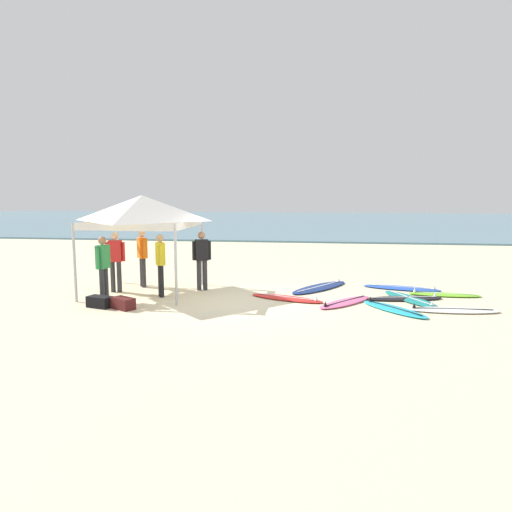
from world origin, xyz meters
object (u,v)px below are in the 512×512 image
Objects in this scene: person_yellow at (160,261)px; gear_bag_near_tent at (100,302)px; person_black at (202,257)px; surfboard_teal at (410,299)px; person_green at (103,264)px; surfboard_navy at (320,287)px; canopy_tent at (142,208)px; surfboard_black at (404,298)px; gear_bag_by_pole at (123,303)px; person_orange at (142,254)px; surfboard_pink at (345,302)px; person_red at (115,258)px; surfboard_blue at (402,288)px; surfboard_red at (287,298)px; surfboard_cyan at (394,309)px; surfboard_white at (452,310)px; surfboard_lime at (444,294)px.

person_yellow is 2.85× the size of gear_bag_near_tent.
person_yellow is at bearing -132.39° from person_black.
person_black is at bearing 174.55° from surfboard_teal.
surfboard_navy is at bearing 23.84° from person_green.
surfboard_teal is 2.69m from surfboard_navy.
canopy_tent is 7.68m from surfboard_teal.
surfboard_black is 7.28m from gear_bag_by_pole.
person_yellow is at bearing 72.28° from gear_bag_by_pole.
surfboard_navy is 4.72m from person_yellow.
person_orange is 2.85× the size of gear_bag_by_pole.
surfboard_pink is 1.12× the size of person_red.
gear_bag_by_pole is (-4.77, -3.17, 0.10)m from surfboard_navy.
surfboard_red is (-3.26, -1.79, 0.00)m from surfboard_blue.
surfboard_pink is (0.65, -1.86, 0.00)m from surfboard_navy.
surfboard_navy is 1.46× the size of person_red.
gear_bag_near_tent reaches higher than surfboard_red.
person_orange is (-0.34, 0.80, -1.40)m from canopy_tent.
surfboard_teal and surfboard_red have the same top height.
surfboard_red is 1.25× the size of person_red.
surfboard_teal is 1.84m from surfboard_pink.
person_orange is at bearing 113.37° from canopy_tent.
surfboard_teal is 1.13× the size of surfboard_cyan.
person_red is 1.00× the size of person_orange.
surfboard_red is at bearing 18.24° from gear_bag_near_tent.
surfboard_white is at bearing 3.37° from surfboard_cyan.
surfboard_black is at bearing -151.24° from surfboard_lime.
surfboard_blue is 3.83× the size of gear_bag_by_pole.
surfboard_white is 4.09m from surfboard_red.
gear_bag_by_pole is (-5.42, -1.31, 0.10)m from surfboard_pink.
surfboard_blue is 2.68m from surfboard_white.
surfboard_black is 1.25× the size of person_red.
surfboard_black is at bearing 0.49° from canopy_tent.
person_black is 3.23m from gear_bag_near_tent.
surfboard_lime is (3.40, -0.56, 0.00)m from surfboard_navy.
person_black is at bearing -178.76° from surfboard_lime.
person_black is at bearing 60.86° from gear_bag_by_pole.
gear_bag_near_tent is at bearing -163.99° from surfboard_lime.
person_orange and person_yellow have the same top height.
surfboard_teal is 1.28× the size of person_black.
person_green is at bearing -98.29° from person_orange.
person_black is 2.95m from gear_bag_by_pole.
surfboard_red is at bearing 1.76° from person_yellow.
person_green is at bearing -141.03° from person_black.
gear_bag_by_pole is (-3.91, -1.58, 0.10)m from surfboard_red.
gear_bag_by_pole reaches higher than surfboard_pink.
surfboard_lime is (1.02, 0.70, 0.00)m from surfboard_teal.
surfboard_navy is at bearing 11.69° from person_black.
person_red is (-9.16, -0.73, 0.95)m from surfboard_lime.
person_yellow is at bearing 174.88° from surfboard_white.
surfboard_teal is 8.00m from gear_bag_near_tent.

